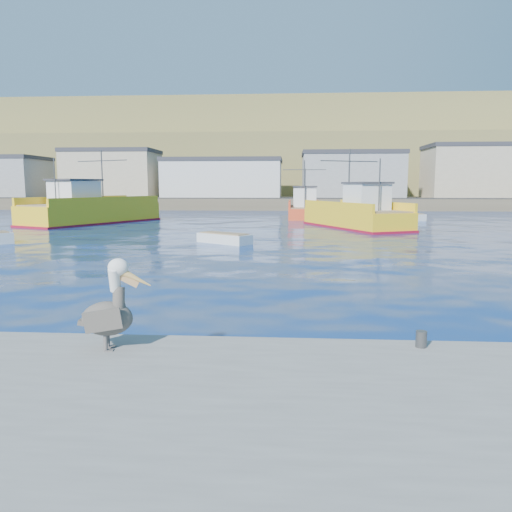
% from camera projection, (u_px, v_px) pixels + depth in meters
% --- Properties ---
extents(ground, '(260.00, 260.00, 0.00)m').
position_uv_depth(ground, '(265.00, 321.00, 12.69)').
color(ground, navy).
rests_on(ground, ground).
extents(dock_bollards, '(36.20, 0.20, 0.30)m').
position_uv_depth(dock_bollards, '(289.00, 336.00, 9.20)').
color(dock_bollards, '#4C4C4C').
rests_on(dock_bollards, dock).
extents(far_shore, '(200.00, 81.00, 24.00)m').
position_uv_depth(far_shore, '(288.00, 163.00, 119.32)').
color(far_shore, brown).
rests_on(far_shore, ground).
extents(trawler_yellow_a, '(9.89, 14.31, 6.82)m').
position_uv_depth(trawler_yellow_a, '(90.00, 211.00, 45.74)').
color(trawler_yellow_a, yellow).
rests_on(trawler_yellow_a, ground).
extents(trawler_yellow_b, '(8.19, 11.97, 6.52)m').
position_uv_depth(trawler_yellow_b, '(357.00, 215.00, 40.62)').
color(trawler_yellow_b, yellow).
rests_on(trawler_yellow_b, ground).
extents(boat_orange, '(4.64, 8.85, 6.15)m').
position_uv_depth(boat_orange, '(304.00, 208.00, 53.08)').
color(boat_orange, '#ED4823').
rests_on(boat_orange, ground).
extents(skiff_mid, '(3.55, 3.04, 0.76)m').
position_uv_depth(skiff_mid, '(224.00, 239.00, 29.87)').
color(skiff_mid, silver).
rests_on(skiff_mid, ground).
extents(skiff_extra, '(4.29, 2.89, 0.88)m').
position_uv_depth(skiff_extra, '(404.00, 218.00, 48.60)').
color(skiff_extra, silver).
rests_on(skiff_extra, ground).
extents(pelican, '(1.33, 0.66, 1.64)m').
position_uv_depth(pelican, '(110.00, 311.00, 8.86)').
color(pelican, '#595451').
rests_on(pelican, dock).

